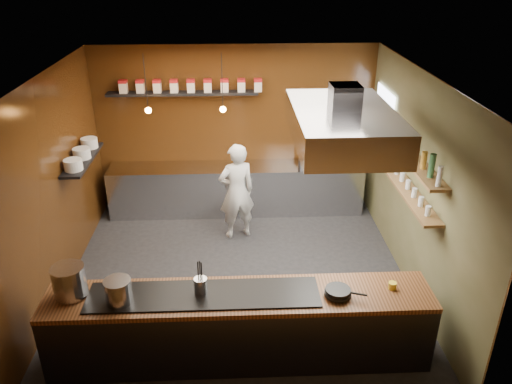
{
  "coord_description": "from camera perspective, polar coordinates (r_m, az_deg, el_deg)",
  "views": [
    {
      "loc": [
        -0.02,
        -6.16,
        4.41
      ],
      "look_at": [
        0.28,
        0.4,
        1.23
      ],
      "focal_mm": 35.0,
      "sensor_mm": 36.0,
      "label": 1
    }
  ],
  "objects": [
    {
      "name": "stockpot_small",
      "position": [
        5.73,
        -15.47,
        -10.86
      ],
      "size": [
        0.37,
        0.37,
        0.28
      ],
      "primitive_type": "cylinder",
      "rotation": [
        0.0,
        0.0,
        0.28
      ],
      "color": "#B0B2B7",
      "rests_on": "pass_counter"
    },
    {
      "name": "stockpot_large",
      "position": [
        5.98,
        -20.56,
        -9.5
      ],
      "size": [
        0.41,
        0.41,
        0.36
      ],
      "primitive_type": "cylinder",
      "rotation": [
        0.0,
        0.0,
        -0.11
      ],
      "color": "#B8BABF",
      "rests_on": "pass_counter"
    },
    {
      "name": "frying_pan",
      "position": [
        5.76,
        9.37,
        -11.2
      ],
      "size": [
        0.46,
        0.31,
        0.08
      ],
      "color": "black",
      "rests_on": "pass_counter"
    },
    {
      "name": "bottles",
      "position": [
        7.27,
        16.59,
        5.86
      ],
      "size": [
        0.06,
        2.66,
        0.24
      ],
      "color": "silver",
      "rests_on": "bottle_shelf_upper"
    },
    {
      "name": "window_pane",
      "position": [
        8.61,
        14.34,
        8.08
      ],
      "size": [
        0.0,
        1.0,
        1.0
      ],
      "primitive_type": "plane",
      "rotation": [
        1.57,
        0.0,
        -1.57
      ],
      "color": "white",
      "rests_on": "right_wall"
    },
    {
      "name": "left_wall",
      "position": [
        7.25,
        -22.35,
        0.1
      ],
      "size": [
        0.0,
        5.0,
        5.0
      ],
      "primitive_type": "plane",
      "rotation": [
        1.57,
        0.0,
        1.57
      ],
      "color": "#361D09",
      "rests_on": "ground"
    },
    {
      "name": "pass_counter",
      "position": [
        6.03,
        -1.89,
        -15.06
      ],
      "size": [
        4.4,
        0.72,
        0.94
      ],
      "color": "#38383D",
      "rests_on": "floor"
    },
    {
      "name": "floor",
      "position": [
        7.58,
        -1.99,
        -9.79
      ],
      "size": [
        5.0,
        5.0,
        0.0
      ],
      "primitive_type": "plane",
      "color": "black",
      "rests_on": "ground"
    },
    {
      "name": "butter_jar",
      "position": [
        6.01,
        15.32,
        -10.28
      ],
      "size": [
        0.12,
        0.12,
        0.08
      ],
      "primitive_type": "cylinder",
      "rotation": [
        0.0,
        0.0,
        0.37
      ],
      "color": "yellow",
      "rests_on": "pass_counter"
    },
    {
      "name": "right_wall",
      "position": [
        7.26,
        17.95,
        0.87
      ],
      "size": [
        0.0,
        5.0,
        5.0
      ],
      "primitive_type": "plane",
      "rotation": [
        1.57,
        0.0,
        -1.57
      ],
      "color": "brown",
      "rests_on": "ground"
    },
    {
      "name": "plate_shelf",
      "position": [
        8.05,
        -19.2,
        3.53
      ],
      "size": [
        0.3,
        1.4,
        0.04
      ],
      "primitive_type": "cube",
      "color": "black",
      "rests_on": "left_wall"
    },
    {
      "name": "espresso_machine",
      "position": [
        9.07,
        7.81,
        4.18
      ],
      "size": [
        0.4,
        0.38,
        0.4
      ],
      "primitive_type": "cube",
      "rotation": [
        0.0,
        0.0,
        -0.0
      ],
      "color": "black",
      "rests_on": "prep_counter"
    },
    {
      "name": "tin_shelf",
      "position": [
        8.85,
        -8.38,
        11.09
      ],
      "size": [
        2.6,
        0.26,
        0.04
      ],
      "primitive_type": "cube",
      "color": "black",
      "rests_on": "back_wall"
    },
    {
      "name": "bottle_shelf_lower",
      "position": [
        7.49,
        16.01,
        1.48
      ],
      "size": [
        0.26,
        2.8,
        0.04
      ],
      "primitive_type": "cube",
      "color": "brown",
      "rests_on": "right_wall"
    },
    {
      "name": "extractor_hood",
      "position": [
        6.21,
        9.89,
        7.57
      ],
      "size": [
        1.2,
        2.0,
        0.72
      ],
      "color": "#38383D",
      "rests_on": "ceiling"
    },
    {
      "name": "storage_tins",
      "position": [
        8.8,
        -7.44,
        11.96
      ],
      "size": [
        2.43,
        0.13,
        0.22
      ],
      "color": "beige",
      "rests_on": "tin_shelf"
    },
    {
      "name": "plate_stacks",
      "position": [
        8.02,
        -19.3,
        4.19
      ],
      "size": [
        0.26,
        1.16,
        0.16
      ],
      "color": "white",
      "rests_on": "plate_shelf"
    },
    {
      "name": "bottle_shelf_upper",
      "position": [
        7.31,
        16.46,
        4.83
      ],
      "size": [
        0.26,
        2.8,
        0.04
      ],
      "primitive_type": "cube",
      "color": "brown",
      "rests_on": "right_wall"
    },
    {
      "name": "wine_glasses",
      "position": [
        7.45,
        16.09,
        2.07
      ],
      "size": [
        0.07,
        2.37,
        0.13
      ],
      "color": "silver",
      "rests_on": "bottle_shelf_lower"
    },
    {
      "name": "pendant_right",
      "position": [
        8.18,
        -3.81,
        9.75
      ],
      "size": [
        0.1,
        0.1,
        0.95
      ],
      "color": "black",
      "rests_on": "ceiling"
    },
    {
      "name": "back_wall",
      "position": [
        9.14,
        -2.35,
        7.24
      ],
      "size": [
        5.0,
        0.0,
        5.0
      ],
      "primitive_type": "plane",
      "rotation": [
        1.57,
        0.0,
        0.0
      ],
      "color": "#361D09",
      "rests_on": "ground"
    },
    {
      "name": "chef",
      "position": [
        8.23,
        -2.22,
        0.05
      ],
      "size": [
        0.7,
        0.56,
        1.66
      ],
      "primitive_type": "imported",
      "rotation": [
        0.0,
        0.0,
        3.45
      ],
      "color": "white",
      "rests_on": "floor"
    },
    {
      "name": "ceiling",
      "position": [
        6.32,
        -2.42,
        12.91
      ],
      "size": [
        5.0,
        5.0,
        0.0
      ],
      "primitive_type": "plane",
      "rotation": [
        3.14,
        0.0,
        0.0
      ],
      "color": "silver",
      "rests_on": "back_wall"
    },
    {
      "name": "prep_counter",
      "position": [
        9.22,
        -2.22,
        0.39
      ],
      "size": [
        4.6,
        0.65,
        0.9
      ],
      "primitive_type": "cube",
      "color": "silver",
      "rests_on": "floor"
    },
    {
      "name": "utensil_crock",
      "position": [
        5.71,
        -6.34,
        -10.59
      ],
      "size": [
        0.18,
        0.18,
        0.19
      ],
      "primitive_type": "cylinder",
      "rotation": [
        0.0,
        0.0,
        -0.26
      ],
      "color": "silver",
      "rests_on": "pass_counter"
    },
    {
      "name": "pendant_left",
      "position": [
        8.29,
        -12.24,
        9.45
      ],
      "size": [
        0.1,
        0.1,
        0.95
      ],
      "color": "black",
      "rests_on": "ceiling"
    }
  ]
}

